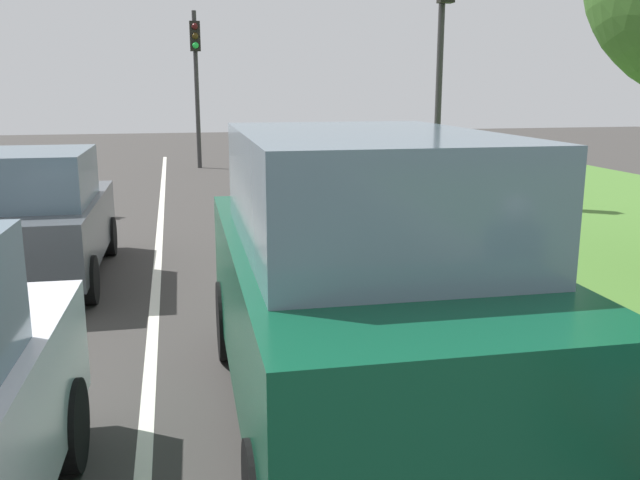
{
  "coord_description": "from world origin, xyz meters",
  "views": [
    {
      "loc": [
        -0.4,
        3.73,
        2.58
      ],
      "look_at": [
        0.89,
        9.69,
        1.2
      ],
      "focal_mm": 38.06,
      "sensor_mm": 36.0,
      "label": 1
    }
  ],
  "objects_px": {
    "traffic_light_near_right": "(443,35)",
    "car_hatchback_far": "(36,217)",
    "car_suv_ahead": "(359,282)",
    "traffic_light_far_median": "(196,64)"
  },
  "relations": [
    {
      "from": "car_suv_ahead",
      "to": "car_hatchback_far",
      "type": "xyz_separation_m",
      "value": [
        -3.13,
        4.82,
        -0.28
      ]
    },
    {
      "from": "car_suv_ahead",
      "to": "car_hatchback_far",
      "type": "distance_m",
      "value": 5.75
    },
    {
      "from": "car_hatchback_far",
      "to": "traffic_light_far_median",
      "type": "height_order",
      "value": "traffic_light_far_median"
    },
    {
      "from": "car_suv_ahead",
      "to": "traffic_light_near_right",
      "type": "xyz_separation_m",
      "value": [
        4.44,
        9.48,
        2.49
      ]
    },
    {
      "from": "car_suv_ahead",
      "to": "traffic_light_far_median",
      "type": "xyz_separation_m",
      "value": [
        -0.47,
        17.69,
        2.11
      ]
    },
    {
      "from": "car_hatchback_far",
      "to": "traffic_light_far_median",
      "type": "distance_m",
      "value": 13.35
    },
    {
      "from": "car_suv_ahead",
      "to": "car_hatchback_far",
      "type": "bearing_deg",
      "value": 123.89
    },
    {
      "from": "traffic_light_near_right",
      "to": "car_hatchback_far",
      "type": "bearing_deg",
      "value": -148.39
    },
    {
      "from": "car_hatchback_far",
      "to": "traffic_light_near_right",
      "type": "xyz_separation_m",
      "value": [
        7.56,
        4.65,
        2.77
      ]
    },
    {
      "from": "traffic_light_near_right",
      "to": "traffic_light_far_median",
      "type": "distance_m",
      "value": 9.57
    }
  ]
}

